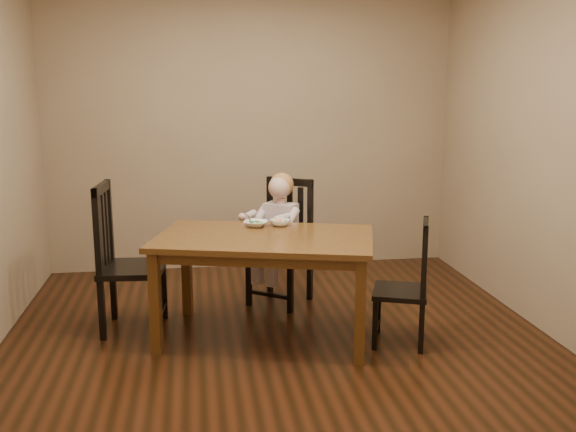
{
  "coord_description": "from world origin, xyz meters",
  "views": [
    {
      "loc": [
        -0.58,
        -4.36,
        1.85
      ],
      "look_at": [
        0.1,
        0.25,
        0.87
      ],
      "focal_mm": 40.0,
      "sensor_mm": 36.0,
      "label": 1
    }
  ],
  "objects": [
    {
      "name": "chair_left",
      "position": [
        -1.11,
        0.41,
        0.54
      ],
      "size": [
        0.5,
        0.52,
        1.12
      ],
      "rotation": [
        0.0,
        0.0,
        -1.65
      ],
      "color": "black",
      "rests_on": "room"
    },
    {
      "name": "chair_child",
      "position": [
        0.15,
        0.87,
        0.5
      ],
      "size": [
        0.62,
        0.62,
        1.05
      ],
      "rotation": [
        0.0,
        0.0,
        2.52
      ],
      "color": "black",
      "rests_on": "room"
    },
    {
      "name": "fork",
      "position": [
        -0.17,
        0.39,
        0.81
      ],
      "size": [
        0.03,
        0.14,
        0.05
      ],
      "rotation": [
        0.0,
        0.0,
        0.08
      ],
      "color": "silver",
      "rests_on": "bowl_peas"
    },
    {
      "name": "chair_right",
      "position": [
        0.9,
        -0.17,
        0.43
      ],
      "size": [
        0.49,
        0.5,
        0.91
      ],
      "rotation": [
        0.0,
        0.0,
        1.21
      ],
      "color": "black",
      "rests_on": "room"
    },
    {
      "name": "bowl_veg",
      "position": [
        0.06,
        0.39,
        0.79
      ],
      "size": [
        0.2,
        0.2,
        0.05
      ],
      "primitive_type": "imported",
      "rotation": [
        0.0,
        0.0,
        -0.29
      ],
      "color": "white",
      "rests_on": "dining_table"
    },
    {
      "name": "dining_table",
      "position": [
        -0.09,
        0.09,
        0.68
      ],
      "size": [
        1.73,
        1.3,
        0.77
      ],
      "rotation": [
        0.0,
        0.0,
        -0.27
      ],
      "color": "#462A10",
      "rests_on": "room"
    },
    {
      "name": "toddler",
      "position": [
        0.12,
        0.83,
        0.66
      ],
      "size": [
        0.54,
        0.56,
        0.6
      ],
      "primitive_type": null,
      "rotation": [
        0.0,
        0.0,
        2.52
      ],
      "color": "beige",
      "rests_on": "chair_child"
    },
    {
      "name": "bowl_peas",
      "position": [
        -0.12,
        0.4,
        0.79
      ],
      "size": [
        0.23,
        0.23,
        0.04
      ],
      "primitive_type": "imported",
      "rotation": [
        0.0,
        0.0,
        -0.37
      ],
      "color": "white",
      "rests_on": "dining_table"
    },
    {
      "name": "room",
      "position": [
        0.0,
        0.0,
        1.35
      ],
      "size": [
        4.01,
        4.01,
        2.71
      ],
      "color": "#3B1B0C",
      "rests_on": "ground"
    }
  ]
}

